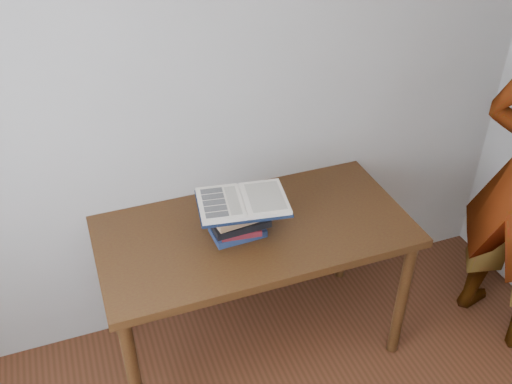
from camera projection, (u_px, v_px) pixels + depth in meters
name	position (u px, v px, depth m)	size (l,w,h in m)	color
room_shell	(403.00, 326.00, 1.13)	(3.54, 3.54, 2.62)	#AFABA6
desk	(255.00, 243.00, 2.76)	(1.49, 0.74, 0.80)	#402A10
book_stack	(238.00, 219.00, 2.62)	(0.27, 0.20, 0.18)	#182849
open_book	(243.00, 202.00, 2.54)	(0.44, 0.34, 0.03)	black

